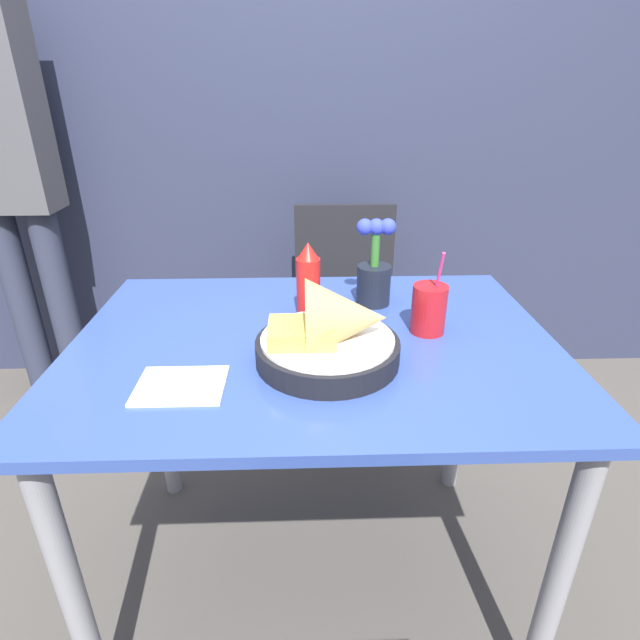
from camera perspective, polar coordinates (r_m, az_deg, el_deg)
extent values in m
plane|color=#4C4742|center=(1.62, -0.55, -26.53)|extent=(12.00, 12.00, 0.00)
cube|color=#2D334C|center=(2.21, -1.58, 25.98)|extent=(7.00, 0.06, 2.60)
cube|color=#334C9E|center=(1.13, -0.70, -2.64)|extent=(1.08, 0.79, 0.02)
cylinder|color=gray|center=(1.22, -26.36, -26.52)|extent=(0.05, 0.05, 0.73)
cylinder|color=gray|center=(1.23, 25.45, -25.44)|extent=(0.05, 0.05, 0.73)
cylinder|color=gray|center=(1.68, -17.76, -8.81)|extent=(0.05, 0.05, 0.73)
cylinder|color=gray|center=(1.69, 15.81, -8.27)|extent=(0.05, 0.05, 0.73)
cylinder|color=black|center=(1.90, -2.10, -8.60)|extent=(0.03, 0.03, 0.43)
cylinder|color=black|center=(1.93, 8.76, -8.30)|extent=(0.03, 0.03, 0.43)
cylinder|color=black|center=(2.21, -2.11, -3.37)|extent=(0.03, 0.03, 0.43)
cylinder|color=black|center=(2.23, 7.18, -3.20)|extent=(0.03, 0.03, 0.43)
cube|color=black|center=(1.95, 3.08, -0.02)|extent=(0.40, 0.40, 0.02)
cube|color=black|center=(2.05, 2.79, 7.56)|extent=(0.40, 0.03, 0.40)
cylinder|color=black|center=(1.03, 0.85, -3.51)|extent=(0.30, 0.30, 0.05)
cylinder|color=white|center=(1.01, 0.86, -2.14)|extent=(0.27, 0.27, 0.01)
cone|color=tan|center=(1.00, 3.00, 0.19)|extent=(0.16, 0.16, 0.16)
cube|color=#E5C14C|center=(0.99, -2.08, -1.66)|extent=(0.13, 0.11, 0.04)
cylinder|color=red|center=(1.20, -1.33, 3.63)|extent=(0.06, 0.06, 0.15)
cone|color=red|center=(1.17, -1.38, 7.92)|extent=(0.05, 0.05, 0.04)
cylinder|color=red|center=(1.16, 12.32, 1.23)|extent=(0.08, 0.08, 0.11)
cylinder|color=black|center=(1.17, 12.28, 0.82)|extent=(0.07, 0.07, 0.09)
cylinder|color=#EA3884|center=(1.15, 13.14, 3.56)|extent=(0.01, 0.07, 0.19)
cylinder|color=black|center=(1.30, 6.13, 4.02)|extent=(0.09, 0.09, 0.10)
cylinder|color=#33722D|center=(1.26, 6.34, 8.15)|extent=(0.02, 0.02, 0.09)
sphere|color=blue|center=(1.25, 6.46, 10.54)|extent=(0.04, 0.04, 0.04)
sphere|color=blue|center=(1.25, 5.14, 10.55)|extent=(0.04, 0.04, 0.04)
sphere|color=blue|center=(1.25, 7.76, 10.52)|extent=(0.04, 0.04, 0.04)
cube|color=white|center=(0.99, -15.61, -7.21)|extent=(0.17, 0.13, 0.01)
cylinder|color=#2D3347|center=(2.43, -30.70, 1.01)|extent=(0.11, 0.11, 0.84)
cylinder|color=#2D3347|center=(2.36, -27.29, 1.09)|extent=(0.11, 0.11, 0.84)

